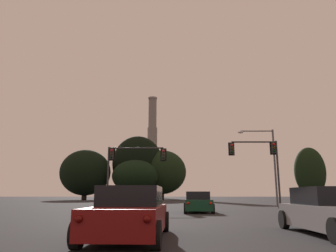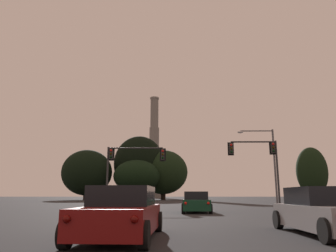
{
  "view_description": "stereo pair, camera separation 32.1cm",
  "coord_description": "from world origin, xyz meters",
  "px_view_note": "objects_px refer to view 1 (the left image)",
  "views": [
    {
      "loc": [
        -1.99,
        -1.26,
        1.17
      ],
      "look_at": [
        -2.41,
        38.19,
        9.54
      ],
      "focal_mm": 35.0,
      "sensor_mm": 36.0,
      "label": 1
    },
    {
      "loc": [
        -1.67,
        -1.26,
        1.17
      ],
      "look_at": [
        -2.41,
        38.19,
        9.54
      ],
      "focal_mm": 35.0,
      "sensor_mm": 36.0,
      "label": 2
    }
  ],
  "objects_px": {
    "traffic_light_overhead_left": "(128,161)",
    "street_lamp": "(268,158)",
    "sedan_center_lane_front": "(198,203)",
    "traffic_light_overhead_right": "(261,157)",
    "smokestack": "(152,157)",
    "sedan_left_lane_third": "(130,214)",
    "sedan_right_lane_third": "(332,212)"
  },
  "relations": [
    {
      "from": "sedan_left_lane_third",
      "to": "sedan_center_lane_front",
      "type": "xyz_separation_m",
      "value": [
        3.0,
        14.22,
        0.0
      ]
    },
    {
      "from": "traffic_light_overhead_right",
      "to": "street_lamp",
      "type": "height_order",
      "value": "street_lamp"
    },
    {
      "from": "smokestack",
      "to": "sedan_center_lane_front",
      "type": "bearing_deg",
      "value": -85.06
    },
    {
      "from": "sedan_center_lane_front",
      "to": "smokestack",
      "type": "distance_m",
      "value": 123.18
    },
    {
      "from": "smokestack",
      "to": "traffic_light_overhead_right",
      "type": "bearing_deg",
      "value": -81.5
    },
    {
      "from": "street_lamp",
      "to": "smokestack",
      "type": "bearing_deg",
      "value": 99.71
    },
    {
      "from": "sedan_right_lane_third",
      "to": "traffic_light_overhead_left",
      "type": "distance_m",
      "value": 22.99
    },
    {
      "from": "sedan_center_lane_front",
      "to": "traffic_light_overhead_right",
      "type": "height_order",
      "value": "traffic_light_overhead_right"
    },
    {
      "from": "traffic_light_overhead_left",
      "to": "smokestack",
      "type": "relative_size",
      "value": 0.13
    },
    {
      "from": "sedan_center_lane_front",
      "to": "traffic_light_overhead_right",
      "type": "xyz_separation_m",
      "value": [
        6.6,
        7.02,
        4.06
      ]
    },
    {
      "from": "sedan_left_lane_third",
      "to": "smokestack",
      "type": "height_order",
      "value": "smokestack"
    },
    {
      "from": "sedan_center_lane_front",
      "to": "street_lamp",
      "type": "distance_m",
      "value": 14.55
    },
    {
      "from": "sedan_right_lane_third",
      "to": "traffic_light_overhead_left",
      "type": "xyz_separation_m",
      "value": [
        -9.07,
        20.79,
        3.73
      ]
    },
    {
      "from": "sedan_center_lane_front",
      "to": "street_lamp",
      "type": "bearing_deg",
      "value": 54.75
    },
    {
      "from": "sedan_right_lane_third",
      "to": "street_lamp",
      "type": "height_order",
      "value": "street_lamp"
    },
    {
      "from": "sedan_left_lane_third",
      "to": "street_lamp",
      "type": "distance_m",
      "value": 28.05
    },
    {
      "from": "sedan_center_lane_front",
      "to": "traffic_light_overhead_left",
      "type": "height_order",
      "value": "traffic_light_overhead_left"
    },
    {
      "from": "sedan_right_lane_third",
      "to": "smokestack",
      "type": "height_order",
      "value": "smokestack"
    },
    {
      "from": "sedan_right_lane_third",
      "to": "traffic_light_overhead_left",
      "type": "bearing_deg",
      "value": 113.51
    },
    {
      "from": "smokestack",
      "to": "traffic_light_overhead_left",
      "type": "bearing_deg",
      "value": -87.73
    },
    {
      "from": "traffic_light_overhead_left",
      "to": "street_lamp",
      "type": "height_order",
      "value": "street_lamp"
    },
    {
      "from": "sedan_center_lane_front",
      "to": "street_lamp",
      "type": "relative_size",
      "value": 0.59
    },
    {
      "from": "traffic_light_overhead_left",
      "to": "street_lamp",
      "type": "xyz_separation_m",
      "value": [
        14.4,
        3.55,
        0.68
      ]
    },
    {
      "from": "sedan_left_lane_third",
      "to": "sedan_center_lane_front",
      "type": "distance_m",
      "value": 14.53
    },
    {
      "from": "sedan_left_lane_third",
      "to": "street_lamp",
      "type": "xyz_separation_m",
      "value": [
        11.4,
        25.25,
        4.41
      ]
    },
    {
      "from": "sedan_right_lane_third",
      "to": "street_lamp",
      "type": "xyz_separation_m",
      "value": [
        5.33,
        24.34,
        4.41
      ]
    },
    {
      "from": "traffic_light_overhead_right",
      "to": "street_lamp",
      "type": "relative_size",
      "value": 0.77
    },
    {
      "from": "sedan_left_lane_third",
      "to": "smokestack",
      "type": "xyz_separation_m",
      "value": [
        -7.51,
        135.75,
        17.18
      ]
    },
    {
      "from": "sedan_center_lane_front",
      "to": "sedan_right_lane_third",
      "type": "relative_size",
      "value": 1.01
    },
    {
      "from": "sedan_right_lane_third",
      "to": "street_lamp",
      "type": "distance_m",
      "value": 25.3
    },
    {
      "from": "street_lamp",
      "to": "sedan_center_lane_front",
      "type": "bearing_deg",
      "value": -127.32
    },
    {
      "from": "sedan_left_lane_third",
      "to": "traffic_light_overhead_right",
      "type": "distance_m",
      "value": 23.66
    }
  ]
}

